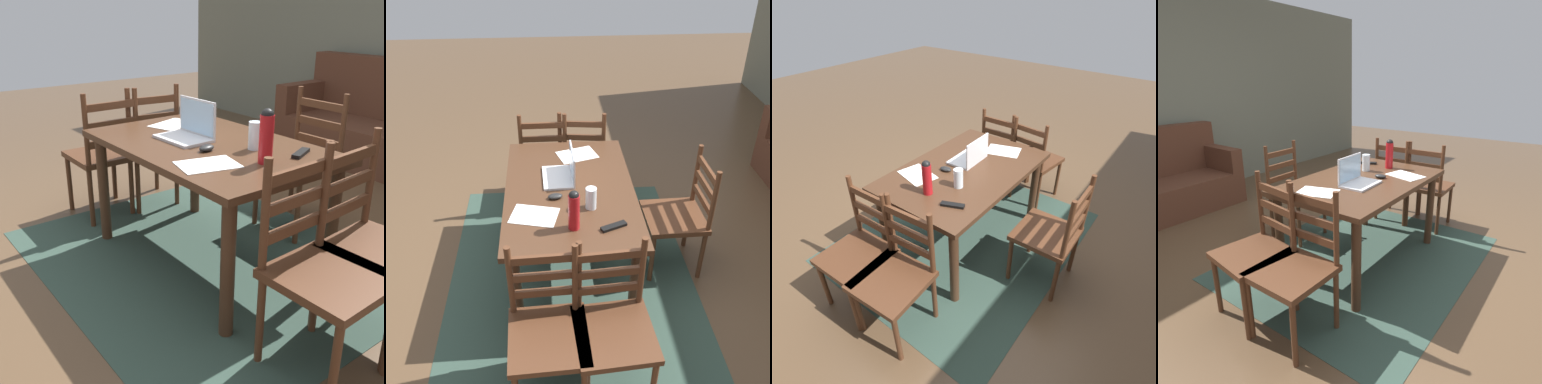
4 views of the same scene
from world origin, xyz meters
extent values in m
plane|color=brown|center=(0.00, 0.00, 0.00)|extent=(14.00, 14.00, 0.00)
cube|color=#2D4238|center=(0.00, 0.00, 0.00)|extent=(2.22, 1.86, 0.01)
cube|color=#422819|center=(0.00, 0.00, 0.73)|extent=(1.41, 0.91, 0.04)
cylinder|color=#422819|center=(-0.62, -0.37, 0.36)|extent=(0.07, 0.07, 0.71)
cylinder|color=#422819|center=(0.62, -0.37, 0.36)|extent=(0.07, 0.07, 0.71)
cylinder|color=#422819|center=(-0.62, 0.37, 0.36)|extent=(0.07, 0.07, 0.71)
cylinder|color=#422819|center=(0.62, 0.37, 0.36)|extent=(0.07, 0.07, 0.71)
cube|color=#4C2B19|center=(-1.03, -0.18, 0.45)|extent=(0.44, 0.44, 0.04)
cylinder|color=#4C2B19|center=(-1.22, -0.37, 0.21)|extent=(0.04, 0.04, 0.43)
cylinder|color=#4C2B19|center=(-1.22, 0.01, 0.21)|extent=(0.04, 0.04, 0.43)
cylinder|color=#4C2B19|center=(-0.84, -0.37, 0.21)|extent=(0.04, 0.04, 0.43)
cylinder|color=#4C2B19|center=(-0.84, 0.01, 0.21)|extent=(0.04, 0.04, 0.43)
cylinder|color=#4C2B19|center=(-0.83, -0.37, 0.70)|extent=(0.04, 0.04, 0.50)
cylinder|color=#4C2B19|center=(-0.83, 0.01, 0.70)|extent=(0.04, 0.04, 0.50)
cube|color=#4C2B19|center=(-0.83, -0.18, 0.60)|extent=(0.02, 0.36, 0.05)
cube|color=#4C2B19|center=(-0.83, -0.18, 0.72)|extent=(0.02, 0.36, 0.05)
cube|color=#4C2B19|center=(-0.83, -0.18, 0.85)|extent=(0.02, 0.36, 0.05)
cube|color=#4C2B19|center=(1.03, 0.18, 0.45)|extent=(0.47, 0.47, 0.04)
cylinder|color=#4C2B19|center=(0.83, 0.36, 0.21)|extent=(0.04, 0.04, 0.43)
cylinder|color=#4C2B19|center=(0.86, -0.02, 0.21)|extent=(0.04, 0.04, 0.43)
cylinder|color=#4C2B19|center=(0.82, 0.36, 0.70)|extent=(0.04, 0.04, 0.50)
cylinder|color=#4C2B19|center=(0.85, -0.02, 0.70)|extent=(0.04, 0.04, 0.50)
cube|color=#4C2B19|center=(0.83, 0.17, 0.60)|extent=(0.05, 0.36, 0.05)
cube|color=#4C2B19|center=(0.83, 0.17, 0.72)|extent=(0.05, 0.36, 0.05)
cube|color=#4C2B19|center=(0.83, 0.17, 0.85)|extent=(0.05, 0.36, 0.05)
cube|color=#4C2B19|center=(1.03, -0.18, 0.45)|extent=(0.45, 0.45, 0.04)
cylinder|color=#4C2B19|center=(1.23, -0.37, 0.21)|extent=(0.04, 0.04, 0.43)
cylinder|color=#4C2B19|center=(0.84, 0.00, 0.21)|extent=(0.04, 0.04, 0.43)
cylinder|color=#4C2B19|center=(0.85, -0.38, 0.21)|extent=(0.04, 0.04, 0.43)
cylinder|color=#4C2B19|center=(0.83, 0.00, 0.70)|extent=(0.04, 0.04, 0.50)
cylinder|color=#4C2B19|center=(0.84, -0.38, 0.70)|extent=(0.04, 0.04, 0.50)
cube|color=#4C2B19|center=(0.83, -0.19, 0.60)|extent=(0.04, 0.36, 0.05)
cube|color=#4C2B19|center=(0.83, -0.19, 0.72)|extent=(0.04, 0.36, 0.05)
cube|color=#4C2B19|center=(0.83, -0.19, 0.85)|extent=(0.04, 0.36, 0.05)
cube|color=#4C2B19|center=(-1.03, 0.18, 0.45)|extent=(0.50, 0.50, 0.04)
cylinder|color=#4C2B19|center=(-1.25, 0.02, 0.21)|extent=(0.04, 0.04, 0.43)
cylinder|color=#4C2B19|center=(-1.20, 0.40, 0.21)|extent=(0.04, 0.04, 0.43)
cylinder|color=#4C2B19|center=(-0.87, -0.03, 0.21)|extent=(0.04, 0.04, 0.43)
cylinder|color=#4C2B19|center=(-0.82, 0.34, 0.21)|extent=(0.04, 0.04, 0.43)
cylinder|color=#4C2B19|center=(-0.86, -0.03, 0.70)|extent=(0.04, 0.04, 0.50)
cylinder|color=#4C2B19|center=(-0.81, 0.34, 0.70)|extent=(0.04, 0.04, 0.50)
cube|color=#4C2B19|center=(-0.84, 0.15, 0.60)|extent=(0.07, 0.36, 0.05)
cube|color=#4C2B19|center=(-0.84, 0.15, 0.72)|extent=(0.07, 0.36, 0.05)
cube|color=#4C2B19|center=(-0.84, 0.15, 0.85)|extent=(0.07, 0.36, 0.05)
cube|color=#4C2B19|center=(0.00, 0.78, 0.45)|extent=(0.45, 0.45, 0.04)
cylinder|color=#4C2B19|center=(0.19, 0.60, 0.21)|extent=(0.04, 0.04, 0.43)
cylinder|color=#4C2B19|center=(-0.19, 0.59, 0.21)|extent=(0.04, 0.04, 0.43)
cylinder|color=#4C2B19|center=(0.19, 0.98, 0.21)|extent=(0.04, 0.04, 0.43)
cylinder|color=#4C2B19|center=(-0.19, 0.97, 0.21)|extent=(0.04, 0.04, 0.43)
cylinder|color=#4C2B19|center=(0.19, 0.99, 0.70)|extent=(0.04, 0.04, 0.50)
cylinder|color=#4C2B19|center=(-0.19, 0.98, 0.70)|extent=(0.04, 0.04, 0.50)
cube|color=#4C2B19|center=(0.00, 0.98, 0.60)|extent=(0.36, 0.03, 0.05)
cube|color=#4C2B19|center=(0.00, 0.98, 0.72)|extent=(0.36, 0.03, 0.05)
cube|color=#4C2B19|center=(0.00, 0.98, 0.85)|extent=(0.36, 0.03, 0.05)
cube|color=#512D1E|center=(-0.57, 2.48, 0.20)|extent=(1.80, 0.80, 0.40)
cube|color=#512D1E|center=(-1.39, 2.48, 0.55)|extent=(0.16, 0.80, 0.30)
cube|color=silver|center=(-0.14, -0.08, 0.76)|extent=(0.33, 0.23, 0.02)
cube|color=silver|center=(-0.14, 0.03, 0.87)|extent=(0.32, 0.02, 0.21)
cube|color=#A5CCEA|center=(-0.14, 0.02, 0.87)|extent=(0.30, 0.01, 0.19)
cylinder|color=#A81419|center=(0.45, 0.00, 0.87)|extent=(0.07, 0.07, 0.24)
sphere|color=black|center=(0.45, 0.00, 0.99)|extent=(0.06, 0.06, 0.06)
cylinder|color=silver|center=(0.25, 0.13, 0.83)|extent=(0.07, 0.07, 0.15)
ellipsoid|color=black|center=(0.12, -0.11, 0.77)|extent=(0.07, 0.11, 0.03)
cube|color=black|center=(0.47, 0.25, 0.76)|extent=(0.11, 0.17, 0.02)
cube|color=white|center=(-0.48, 0.09, 0.75)|extent=(0.29, 0.35, 0.00)
cube|color=white|center=(0.31, -0.25, 0.75)|extent=(0.28, 0.34, 0.00)
camera|label=1|loc=(2.01, -1.61, 1.48)|focal=43.74mm
camera|label=2|loc=(2.62, -0.14, 2.47)|focal=41.60mm
camera|label=3|loc=(1.89, 1.41, 2.11)|focal=30.37mm
camera|label=4|loc=(-2.23, -1.48, 1.57)|focal=30.96mm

